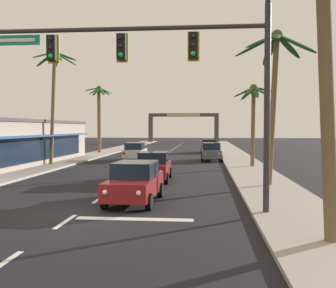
# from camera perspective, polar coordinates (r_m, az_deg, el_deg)

# --- Properties ---
(ground_plane) EXTENTS (220.00, 220.00, 0.00)m
(ground_plane) POSITION_cam_1_polar(r_m,az_deg,el_deg) (14.93, -12.84, -9.68)
(ground_plane) COLOR black
(sidewalk_right) EXTENTS (3.20, 110.00, 0.14)m
(sidewalk_right) POSITION_cam_1_polar(r_m,az_deg,el_deg) (34.16, 10.72, -2.79)
(sidewalk_right) COLOR #9E998E
(sidewalk_right) RESTS_ON ground
(sidewalk_left) EXTENTS (3.20, 110.00, 0.14)m
(sidewalk_left) POSITION_cam_1_polar(r_m,az_deg,el_deg) (36.19, -14.72, -2.55)
(sidewalk_left) COLOR #9E998E
(sidewalk_left) RESTS_ON ground
(lane_markings) EXTENTS (4.28, 86.14, 0.01)m
(lane_markings) POSITION_cam_1_polar(r_m,az_deg,el_deg) (33.23, -1.84, -3.01)
(lane_markings) COLOR silver
(lane_markings) RESTS_ON ground
(traffic_signal_mast) EXTENTS (10.37, 0.41, 7.55)m
(traffic_signal_mast) POSITION_cam_1_polar(r_m,az_deg,el_deg) (14.44, 0.43, 11.27)
(traffic_signal_mast) COLOR #2D2D33
(traffic_signal_mast) RESTS_ON ground
(sedan_lead_at_stop_bar) EXTENTS (2.08, 4.50, 1.68)m
(sedan_lead_at_stop_bar) POSITION_cam_1_polar(r_m,az_deg,el_deg) (16.69, -4.74, -5.39)
(sedan_lead_at_stop_bar) COLOR maroon
(sedan_lead_at_stop_bar) RESTS_ON ground
(sedan_third_in_queue) EXTENTS (2.02, 4.48, 1.68)m
(sedan_third_in_queue) POSITION_cam_1_polar(r_m,az_deg,el_deg) (23.45, -2.06, -3.15)
(sedan_third_in_queue) COLOR maroon
(sedan_third_in_queue) RESTS_ON ground
(sedan_oncoming_far) EXTENTS (1.99, 4.47, 1.68)m
(sedan_oncoming_far) POSITION_cam_1_polar(r_m,az_deg,el_deg) (38.31, -4.72, -1.04)
(sedan_oncoming_far) COLOR silver
(sedan_oncoming_far) RESTS_ON ground
(sedan_parked_nearest_kerb) EXTENTS (2.02, 4.48, 1.68)m
(sedan_parked_nearest_kerb) POSITION_cam_1_polar(r_m,az_deg,el_deg) (50.21, 5.85, -0.25)
(sedan_parked_nearest_kerb) COLOR red
(sedan_parked_nearest_kerb) RESTS_ON ground
(sedan_parked_mid_kerb) EXTENTS (1.99, 4.47, 1.68)m
(sedan_parked_mid_kerb) POSITION_cam_1_polar(r_m,az_deg,el_deg) (37.99, 6.19, -1.07)
(sedan_parked_mid_kerb) COLOR #4C515B
(sedan_parked_mid_kerb) RESTS_ON ground
(palm_left_second) EXTENTS (3.55, 3.43, 9.47)m
(palm_left_second) POSITION_cam_1_polar(r_m,az_deg,el_deg) (34.24, -15.86, 8.58)
(palm_left_second) COLOR brown
(palm_left_second) RESTS_ON ground
(palm_left_third) EXTENTS (3.20, 3.00, 8.14)m
(palm_left_third) POSITION_cam_1_polar(r_m,az_deg,el_deg) (49.01, -9.77, 4.95)
(palm_left_third) COLOR brown
(palm_left_third) RESTS_ON ground
(palm_right_nearest) EXTENTS (4.93, 4.80, 8.70)m
(palm_right_nearest) POSITION_cam_1_polar(r_m,az_deg,el_deg) (11.55, 21.18, 18.45)
(palm_right_nearest) COLOR brown
(palm_right_nearest) RESTS_ON ground
(palm_right_second) EXTENTS (4.36, 4.33, 8.09)m
(palm_right_second) POSITION_cam_1_polar(r_m,az_deg,el_deg) (21.53, 15.10, 10.41)
(palm_right_second) COLOR brown
(palm_right_second) RESTS_ON ground
(palm_right_third) EXTENTS (3.26, 3.13, 6.45)m
(palm_right_third) POSITION_cam_1_polar(r_m,az_deg,el_deg) (31.61, 12.10, 5.45)
(palm_right_third) COLOR brown
(palm_right_third) RESTS_ON ground
(town_gateway_arch) EXTENTS (14.78, 0.90, 6.16)m
(town_gateway_arch) POSITION_cam_1_polar(r_m,az_deg,el_deg) (84.65, 2.21, 2.95)
(town_gateway_arch) COLOR #423D38
(town_gateway_arch) RESTS_ON ground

